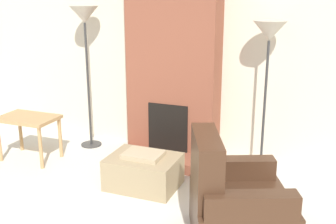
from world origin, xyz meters
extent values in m
cube|color=beige|center=(0.00, 2.89, 1.30)|extent=(7.12, 0.06, 2.60)
cube|color=brown|center=(0.00, 2.67, 1.30)|extent=(1.13, 0.40, 2.60)
cube|color=brown|center=(0.00, 2.28, 0.06)|extent=(1.13, 0.38, 0.13)
cube|color=black|center=(0.00, 2.46, 0.42)|extent=(0.52, 0.02, 0.59)
cube|color=#998460|center=(0.03, 1.66, 0.17)|extent=(0.74, 0.56, 0.35)
cube|color=tan|center=(0.03, 1.66, 0.37)|extent=(0.41, 0.31, 0.05)
cube|color=#422819|center=(1.22, 1.03, 0.21)|extent=(1.07, 1.08, 0.42)
cube|color=#422819|center=(0.95, 0.92, 0.48)|extent=(0.45, 0.70, 0.96)
cube|color=#422819|center=(1.09, 1.35, 0.31)|extent=(0.73, 0.43, 0.61)
cube|color=tan|center=(-1.62, 1.84, 0.54)|extent=(0.71, 0.47, 0.04)
cylinder|color=tan|center=(-1.31, 1.65, 0.26)|extent=(0.04, 0.04, 0.52)
cylinder|color=tan|center=(-1.93, 2.04, 0.26)|extent=(0.04, 0.04, 0.52)
cylinder|color=tan|center=(-1.31, 2.04, 0.26)|extent=(0.04, 0.04, 0.52)
cylinder|color=#333333|center=(-1.17, 2.54, 0.01)|extent=(0.28, 0.28, 0.02)
cylinder|color=#333333|center=(-1.17, 2.54, 0.84)|extent=(0.03, 0.03, 1.64)
cone|color=beige|center=(-1.17, 2.54, 1.77)|extent=(0.37, 0.37, 0.21)
cylinder|color=#333333|center=(1.15, 2.54, 0.01)|extent=(0.28, 0.28, 0.02)
cylinder|color=#333333|center=(1.15, 2.54, 0.78)|extent=(0.03, 0.03, 1.52)
cone|color=beige|center=(1.15, 2.54, 1.64)|extent=(0.37, 0.37, 0.21)
camera|label=1|loc=(1.81, -2.14, 2.09)|focal=45.00mm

